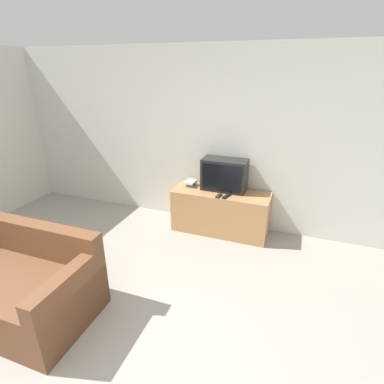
{
  "coord_description": "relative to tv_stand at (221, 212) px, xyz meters",
  "views": [
    {
      "loc": [
        1.53,
        -1.14,
        2.29
      ],
      "look_at": [
        0.27,
        2.21,
        0.79
      ],
      "focal_mm": 28.0,
      "sensor_mm": 36.0,
      "label": 1
    }
  ],
  "objects": [
    {
      "name": "remote_on_stand",
      "position": [
        0.01,
        -0.17,
        0.33
      ],
      "size": [
        0.06,
        0.15,
        0.02
      ],
      "rotation": [
        0.0,
        0.0,
        -0.09
      ],
      "color": "#2D2D2D",
      "rests_on": "tv_stand"
    },
    {
      "name": "couch",
      "position": [
        -1.54,
        -2.26,
        -0.02
      ],
      "size": [
        1.74,
        0.92,
        0.83
      ],
      "rotation": [
        0.0,
        0.0,
        0.01
      ],
      "color": "brown",
      "rests_on": "ground_plane"
    },
    {
      "name": "tv_stand",
      "position": [
        0.0,
        0.0,
        0.0
      ],
      "size": [
        1.39,
        0.51,
        0.63
      ],
      "color": "tan",
      "rests_on": "ground_plane"
    },
    {
      "name": "television",
      "position": [
        0.01,
        0.1,
        0.55
      ],
      "size": [
        0.64,
        0.32,
        0.46
      ],
      "color": "black",
      "rests_on": "tv_stand"
    },
    {
      "name": "wall_back",
      "position": [
        -0.53,
        0.31,
        0.98
      ],
      "size": [
        9.0,
        0.06,
        2.6
      ],
      "color": "silver",
      "rests_on": "ground_plane"
    },
    {
      "name": "book_stack",
      "position": [
        -0.49,
        0.07,
        0.36
      ],
      "size": [
        0.16,
        0.2,
        0.08
      ],
      "color": "gold",
      "rests_on": "tv_stand"
    },
    {
      "name": "ground_plane",
      "position": [
        -0.53,
        -2.72,
        -0.32
      ],
      "size": [
        14.0,
        14.0,
        0.0
      ],
      "primitive_type": "plane",
      "color": "#9E998E"
    },
    {
      "name": "remote_secondary",
      "position": [
        0.11,
        -0.15,
        0.33
      ],
      "size": [
        0.09,
        0.18,
        0.02
      ],
      "rotation": [
        0.0,
        0.0,
        -0.28
      ],
      "color": "black",
      "rests_on": "tv_stand"
    }
  ]
}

